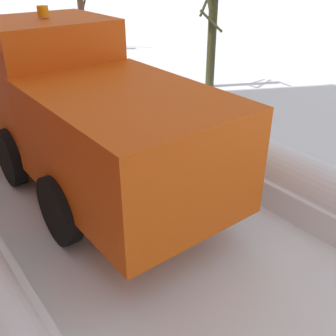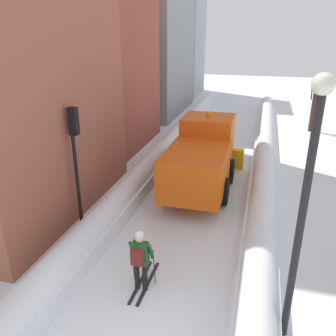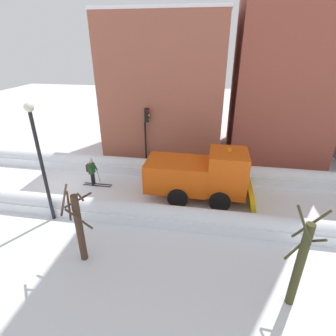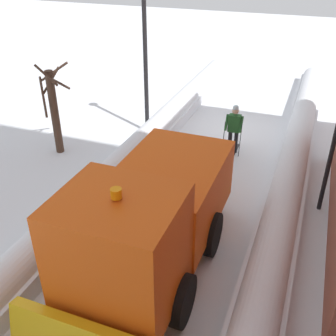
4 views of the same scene
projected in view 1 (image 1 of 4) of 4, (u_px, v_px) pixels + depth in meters
ground_plane at (60, 157)px, 8.59m from camera, size 80.00×80.00×0.00m
snowbank_right at (154, 115)px, 9.79m from camera, size 1.10×36.00×0.93m
plow_truck at (87, 114)px, 6.78m from camera, size 3.20×5.98×3.12m
bare_tree_mid at (212, 32)px, 12.35m from camera, size 0.95×1.01×3.79m
bare_tree_far at (81, 12)px, 17.44m from camera, size 0.96×1.15×3.56m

